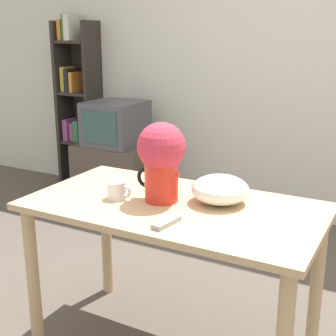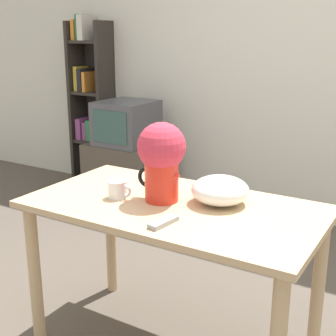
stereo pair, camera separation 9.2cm
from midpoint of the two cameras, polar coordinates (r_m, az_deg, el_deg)
name	(u,v)px [view 2 (the right image)]	position (r m, az deg, el deg)	size (l,w,h in m)	color
wall_back	(314,61)	(3.87, 17.99, 12.33)	(8.00, 0.05, 2.60)	silver
table	(173,228)	(2.15, 1.89, -7.33)	(1.32, 0.72, 0.76)	tan
flower_vase	(161,157)	(2.08, 0.47, 1.38)	(0.24, 0.22, 0.36)	red
coffee_mug	(118,189)	(2.17, -4.92, -2.63)	(0.12, 0.09, 0.08)	white
white_bowl	(220,190)	(2.10, 7.62, -2.70)	(0.26, 0.26, 0.13)	white
remote_control	(163,222)	(1.88, 0.84, -6.66)	(0.07, 0.15, 0.02)	#999999
tv_stand	(128,174)	(4.22, -4.28, -0.77)	(0.67, 0.51, 0.56)	#4C4238
tv_set	(127,123)	(4.11, -4.44, 5.52)	(0.45, 0.49, 0.38)	#4C4C51
bookshelf	(91,97)	(4.75, -8.79, 8.58)	(0.40, 0.27, 1.68)	#2D2823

